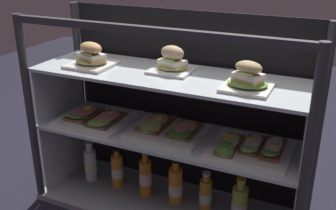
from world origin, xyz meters
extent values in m
cube|color=black|center=(0.00, 0.00, -0.01)|extent=(6.00, 6.00, 0.02)
cube|color=#98A2AA|center=(0.00, 0.00, 0.02)|extent=(1.29, 0.43, 0.03)
cylinder|color=#333338|center=(-0.63, -0.20, 0.47)|extent=(0.04, 0.04, 0.94)
cylinder|color=#333338|center=(0.63, -0.20, 0.47)|extent=(0.04, 0.04, 0.94)
cylinder|color=#333338|center=(-0.63, 0.20, 0.47)|extent=(0.04, 0.04, 0.94)
cylinder|color=#333338|center=(0.63, 0.20, 0.47)|extent=(0.04, 0.04, 0.94)
cube|color=#333338|center=(0.00, -0.20, 0.93)|extent=(1.25, 0.03, 0.03)
cube|color=black|center=(0.00, 0.21, 0.49)|extent=(1.22, 0.01, 0.91)
cube|color=silver|center=(-0.60, 0.00, 0.21)|extent=(0.01, 0.36, 0.36)
cube|color=silver|center=(0.60, 0.00, 0.21)|extent=(0.01, 0.36, 0.36)
cube|color=silver|center=(0.00, 0.00, 0.40)|extent=(1.24, 0.38, 0.01)
cube|color=silver|center=(-0.60, 0.00, 0.55)|extent=(0.01, 0.36, 0.27)
cube|color=silver|center=(0.60, 0.00, 0.55)|extent=(0.01, 0.36, 0.27)
cube|color=silver|center=(0.00, 0.00, 0.69)|extent=(1.24, 0.38, 0.01)
cube|color=white|center=(-0.37, -0.04, 0.71)|extent=(0.20, 0.20, 0.01)
ellipsoid|color=#9EB964|center=(-0.37, -0.04, 0.72)|extent=(0.15, 0.13, 0.02)
cube|color=tan|center=(-0.37, -0.04, 0.73)|extent=(0.14, 0.12, 0.02)
cube|color=silver|center=(-0.37, -0.04, 0.75)|extent=(0.15, 0.12, 0.01)
ellipsoid|color=#77A050|center=(-0.37, -0.07, 0.76)|extent=(0.08, 0.05, 0.02)
ellipsoid|color=tan|center=(-0.37, -0.04, 0.78)|extent=(0.15, 0.12, 0.05)
cube|color=white|center=(0.00, 0.05, 0.70)|extent=(0.18, 0.18, 0.01)
ellipsoid|color=#9ABC5F|center=(0.00, 0.05, 0.72)|extent=(0.13, 0.11, 0.01)
cube|color=#DEBD88|center=(0.00, 0.05, 0.73)|extent=(0.13, 0.10, 0.02)
cube|color=#E9E7C7|center=(0.00, 0.05, 0.74)|extent=(0.13, 0.11, 0.02)
ellipsoid|color=#90C761|center=(0.00, 0.01, 0.76)|extent=(0.07, 0.05, 0.02)
ellipsoid|color=tan|center=(0.00, 0.05, 0.78)|extent=(0.13, 0.11, 0.06)
cube|color=white|center=(0.36, -0.04, 0.71)|extent=(0.19, 0.19, 0.01)
ellipsoid|color=olive|center=(0.36, -0.04, 0.72)|extent=(0.16, 0.13, 0.02)
cube|color=#D3B575|center=(0.36, -0.04, 0.73)|extent=(0.12, 0.10, 0.02)
cube|color=beige|center=(0.36, -0.04, 0.75)|extent=(0.13, 0.11, 0.02)
ellipsoid|color=#9BCA68|center=(0.36, -0.07, 0.77)|extent=(0.07, 0.05, 0.01)
ellipsoid|color=tan|center=(0.36, -0.04, 0.79)|extent=(0.13, 0.11, 0.05)
cube|color=white|center=(-0.38, -0.02, 0.42)|extent=(0.34, 0.28, 0.02)
cube|color=brown|center=(-0.45, -0.01, 0.43)|extent=(0.12, 0.20, 0.01)
ellipsoid|color=#659E50|center=(-0.45, -0.07, 0.45)|extent=(0.11, 0.11, 0.04)
ellipsoid|color=#F5917D|center=(-0.45, -0.01, 0.45)|extent=(0.10, 0.16, 0.02)
cylinder|color=yellow|center=(-0.44, 0.01, 0.46)|extent=(0.05, 0.05, 0.01)
cube|color=brown|center=(-0.32, -0.02, 0.43)|extent=(0.12, 0.21, 0.01)
ellipsoid|color=#78A54C|center=(-0.32, -0.09, 0.45)|extent=(0.11, 0.11, 0.02)
ellipsoid|color=#F29F89|center=(-0.32, -0.02, 0.45)|extent=(0.10, 0.17, 0.02)
cylinder|color=yellow|center=(-0.31, 0.00, 0.46)|extent=(0.05, 0.05, 0.02)
cube|color=white|center=(-0.01, 0.01, 0.42)|extent=(0.34, 0.28, 0.02)
cube|color=brown|center=(-0.08, 0.03, 0.43)|extent=(0.12, 0.21, 0.01)
ellipsoid|color=#9ABD62|center=(-0.08, -0.03, 0.45)|extent=(0.11, 0.11, 0.05)
ellipsoid|color=#E4A77F|center=(-0.08, 0.03, 0.45)|extent=(0.10, 0.17, 0.02)
cylinder|color=#EEDA49|center=(-0.06, 0.02, 0.46)|extent=(0.06, 0.06, 0.02)
cube|color=brown|center=(0.07, 0.03, 0.43)|extent=(0.12, 0.20, 0.01)
ellipsoid|color=#508735|center=(0.07, -0.03, 0.45)|extent=(0.13, 0.13, 0.03)
ellipsoid|color=#EC917C|center=(0.07, 0.03, 0.45)|extent=(0.10, 0.16, 0.02)
cylinder|color=#FBDD48|center=(0.06, 0.05, 0.46)|extent=(0.06, 0.06, 0.02)
cube|color=white|center=(0.38, 0.00, 0.42)|extent=(0.34, 0.28, 0.01)
cube|color=brown|center=(0.30, -0.02, 0.43)|extent=(0.08, 0.22, 0.01)
ellipsoid|color=#599D3A|center=(0.30, -0.09, 0.44)|extent=(0.10, 0.12, 0.04)
ellipsoid|color=#F1F2CD|center=(0.30, -0.02, 0.44)|extent=(0.07, 0.17, 0.02)
cylinder|color=yellow|center=(0.29, 0.00, 0.45)|extent=(0.07, 0.07, 0.02)
cube|color=brown|center=(0.39, 0.03, 0.43)|extent=(0.08, 0.20, 0.01)
ellipsoid|color=#96D172|center=(0.39, -0.03, 0.44)|extent=(0.09, 0.11, 0.03)
ellipsoid|color=silver|center=(0.39, 0.03, 0.44)|extent=(0.07, 0.16, 0.02)
cylinder|color=yellow|center=(0.38, 0.04, 0.45)|extent=(0.06, 0.06, 0.03)
cube|color=brown|center=(0.47, 0.02, 0.43)|extent=(0.08, 0.22, 0.02)
ellipsoid|color=#75A14F|center=(0.47, -0.04, 0.44)|extent=(0.08, 0.12, 0.04)
ellipsoid|color=silver|center=(0.47, 0.02, 0.45)|extent=(0.07, 0.18, 0.02)
cylinder|color=yellow|center=(0.47, 0.01, 0.46)|extent=(0.05, 0.05, 0.01)
cylinder|color=white|center=(-0.47, 0.02, 0.12)|extent=(0.06, 0.06, 0.17)
cylinder|color=#F0EDCD|center=(-0.47, 0.02, 0.11)|extent=(0.06, 0.06, 0.07)
cylinder|color=white|center=(-0.47, 0.02, 0.22)|extent=(0.04, 0.04, 0.04)
cylinder|color=silver|center=(-0.47, 0.02, 0.25)|extent=(0.04, 0.04, 0.01)
cylinder|color=orange|center=(-0.31, 0.03, 0.12)|extent=(0.06, 0.06, 0.17)
cylinder|color=white|center=(-0.31, 0.03, 0.11)|extent=(0.06, 0.06, 0.05)
cylinder|color=orange|center=(-0.31, 0.03, 0.22)|extent=(0.03, 0.03, 0.03)
cylinder|color=black|center=(-0.31, 0.03, 0.24)|extent=(0.03, 0.03, 0.01)
cylinder|color=orange|center=(-0.13, 0.02, 0.13)|extent=(0.06, 0.06, 0.19)
cylinder|color=silver|center=(-0.13, 0.02, 0.13)|extent=(0.06, 0.06, 0.06)
cylinder|color=orange|center=(-0.13, 0.02, 0.24)|extent=(0.03, 0.03, 0.04)
cylinder|color=#3169B8|center=(-0.13, 0.02, 0.27)|extent=(0.03, 0.03, 0.01)
cylinder|color=orange|center=(0.03, 0.03, 0.12)|extent=(0.07, 0.07, 0.18)
cylinder|color=silver|center=(0.03, 0.03, 0.10)|extent=(0.07, 0.07, 0.06)
cylinder|color=orange|center=(0.03, 0.03, 0.23)|extent=(0.03, 0.03, 0.04)
cylinder|color=black|center=(0.03, 0.03, 0.26)|extent=(0.04, 0.04, 0.01)
cylinder|color=gold|center=(0.18, 0.05, 0.11)|extent=(0.06, 0.06, 0.15)
cylinder|color=white|center=(0.18, 0.05, 0.09)|extent=(0.06, 0.06, 0.05)
cylinder|color=gold|center=(0.18, 0.05, 0.19)|extent=(0.03, 0.03, 0.03)
cylinder|color=silver|center=(0.18, 0.05, 0.22)|extent=(0.04, 0.04, 0.01)
cylinder|color=#BBCC49|center=(0.35, 0.01, 0.12)|extent=(0.07, 0.07, 0.17)
cylinder|color=silver|center=(0.35, 0.01, 0.10)|extent=(0.07, 0.07, 0.07)
cylinder|color=#AFD148|center=(0.35, 0.01, 0.22)|extent=(0.04, 0.04, 0.04)
cylinder|color=gold|center=(0.35, 0.01, 0.25)|extent=(0.04, 0.04, 0.02)
camera|label=1|loc=(0.70, -1.51, 1.23)|focal=42.98mm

